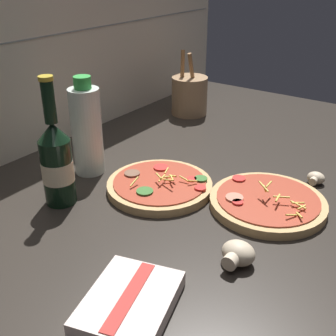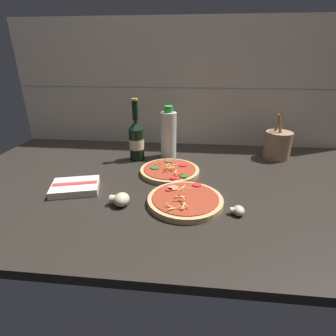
{
  "view_description": "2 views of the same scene",
  "coord_description": "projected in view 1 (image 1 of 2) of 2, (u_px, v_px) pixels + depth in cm",
  "views": [
    {
      "loc": [
        -64.2,
        -39.17,
        47.02
      ],
      "look_at": [
        -0.95,
        5.79,
        7.96
      ],
      "focal_mm": 45.0,
      "sensor_mm": 36.0,
      "label": 1
    },
    {
      "loc": [
        7.33,
        -83.01,
        43.74
      ],
      "look_at": [
        -1.44,
        0.95,
        7.53
      ],
      "focal_mm": 28.0,
      "sensor_mm": 36.0,
      "label": 2
    }
  ],
  "objects": [
    {
      "name": "dish_towel",
      "position": [
        130.0,
        303.0,
        0.59
      ],
      "size": [
        17.57,
        15.28,
        2.56
      ],
      "color": "beige",
      "rests_on": "counter_slab"
    },
    {
      "name": "utensil_crock",
      "position": [
        189.0,
        95.0,
        1.31
      ],
      "size": [
        11.07,
        11.07,
        19.65
      ],
      "color": "#9E7A56",
      "rests_on": "counter_slab"
    },
    {
      "name": "pizza_near",
      "position": [
        267.0,
        202.0,
        0.83
      ],
      "size": [
        22.89,
        22.89,
        5.26
      ],
      "color": "tan",
      "rests_on": "counter_slab"
    },
    {
      "name": "pizza_far",
      "position": [
        160.0,
        185.0,
        0.89
      ],
      "size": [
        22.37,
        22.37,
        4.32
      ],
      "color": "tan",
      "rests_on": "counter_slab"
    },
    {
      "name": "tile_backsplash",
      "position": [
        32.0,
        38.0,
        0.98
      ],
      "size": [
        160.0,
        1.13,
        60.0
      ],
      "color": "beige",
      "rests_on": "ground"
    },
    {
      "name": "beer_bottle",
      "position": [
        57.0,
        162.0,
        0.82
      ],
      "size": [
        6.25,
        6.25,
        25.75
      ],
      "color": "black",
      "rests_on": "counter_slab"
    },
    {
      "name": "mushroom_right",
      "position": [
        237.0,
        254.0,
        0.67
      ],
      "size": [
        5.84,
        5.56,
        3.89
      ],
      "color": "beige",
      "rests_on": "counter_slab"
    },
    {
      "name": "counter_slab",
      "position": [
        193.0,
        202.0,
        0.88
      ],
      "size": [
        160.0,
        90.0,
        2.5
      ],
      "color": "#28231E",
      "rests_on": "ground"
    },
    {
      "name": "oil_bottle",
      "position": [
        87.0,
        130.0,
        0.93
      ],
      "size": [
        6.79,
        6.79,
        22.23
      ],
      "color": "silver",
      "rests_on": "counter_slab"
    },
    {
      "name": "mushroom_left",
      "position": [
        316.0,
        178.0,
        0.92
      ],
      "size": [
        4.01,
        3.82,
        2.67
      ],
      "color": "beige",
      "rests_on": "counter_slab"
    }
  ]
}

